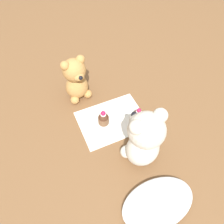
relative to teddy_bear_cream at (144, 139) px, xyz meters
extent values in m
plane|color=brown|center=(0.03, -0.20, -0.13)|extent=(4.00, 4.00, 0.00)
cube|color=silver|center=(0.03, -0.20, -0.13)|extent=(0.27, 0.21, 0.01)
ellipsoid|color=white|center=(0.03, 0.17, -0.11)|extent=(0.25, 0.15, 0.03)
ellipsoid|color=beige|center=(0.00, 0.00, -0.06)|extent=(0.13, 0.12, 0.14)
sphere|color=beige|center=(0.00, 0.00, 0.06)|extent=(0.12, 0.12, 0.12)
ellipsoid|color=beige|center=(0.00, -0.04, 0.05)|extent=(0.06, 0.06, 0.05)
sphere|color=black|center=(0.01, -0.06, 0.06)|extent=(0.02, 0.02, 0.02)
sphere|color=beige|center=(-0.04, 0.00, 0.11)|extent=(0.05, 0.05, 0.05)
sphere|color=beige|center=(0.04, 0.01, 0.11)|extent=(0.05, 0.05, 0.05)
sphere|color=beige|center=(-0.04, -0.04, -0.11)|extent=(0.05, 0.05, 0.05)
sphere|color=beige|center=(0.04, -0.03, -0.11)|extent=(0.05, 0.05, 0.05)
ellipsoid|color=#B78447|center=(0.11, -0.39, -0.07)|extent=(0.11, 0.10, 0.11)
sphere|color=#B78447|center=(0.11, -0.39, 0.02)|extent=(0.10, 0.10, 0.10)
ellipsoid|color=#B78447|center=(0.10, -0.35, 0.02)|extent=(0.05, 0.05, 0.04)
sphere|color=black|center=(0.10, -0.34, 0.02)|extent=(0.02, 0.02, 0.02)
sphere|color=#B78447|center=(0.14, -0.39, 0.06)|extent=(0.04, 0.04, 0.04)
sphere|color=#B78447|center=(0.07, -0.40, 0.06)|extent=(0.04, 0.04, 0.04)
sphere|color=#B78447|center=(0.14, -0.36, -0.11)|extent=(0.04, 0.04, 0.04)
sphere|color=#B78447|center=(0.07, -0.37, -0.11)|extent=(0.04, 0.04, 0.04)
cylinder|color=brown|center=(-0.07, -0.15, -0.11)|extent=(0.05, 0.05, 0.03)
sphere|color=#472819|center=(-0.07, -0.15, -0.09)|extent=(0.04, 0.04, 0.04)
cylinder|color=white|center=(-0.07, -0.15, -0.07)|extent=(0.02, 0.02, 0.00)
sphere|color=#B71947|center=(-0.07, -0.15, -0.06)|extent=(0.02, 0.02, 0.02)
cylinder|color=brown|center=(0.06, -0.20, -0.11)|extent=(0.04, 0.04, 0.03)
sphere|color=#472819|center=(0.06, -0.20, -0.09)|extent=(0.04, 0.04, 0.04)
cylinder|color=white|center=(0.06, -0.20, -0.07)|extent=(0.02, 0.02, 0.00)
sphere|color=#B71947|center=(0.06, -0.20, -0.06)|extent=(0.02, 0.02, 0.02)
camera|label=1|loc=(0.25, 0.30, 0.62)|focal=35.00mm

